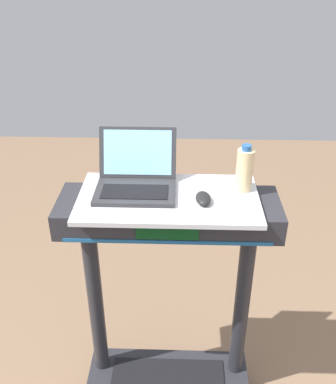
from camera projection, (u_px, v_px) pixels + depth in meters
desk_board at (168, 199)px, 1.75m from camera, size 0.72×0.39×0.02m
laptop at (136, 178)px, 1.78m from camera, size 0.32×0.30×0.21m
computer_mouse at (203, 198)px, 1.70m from camera, size 0.07×0.10×0.03m
water_bottle at (245, 169)px, 1.75m from camera, size 0.07×0.07×0.20m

